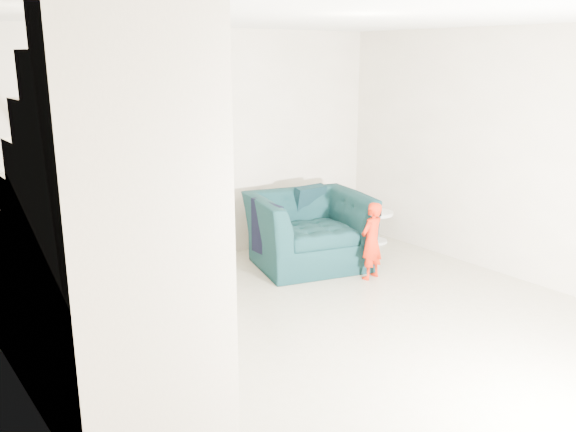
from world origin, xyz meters
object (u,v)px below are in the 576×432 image
(armchair, at_px, (309,230))
(side_table, at_px, (377,222))
(toddler, at_px, (372,241))
(staircase, at_px, (98,268))

(armchair, relative_size, side_table, 3.08)
(armchair, height_order, side_table, armchair)
(toddler, bearing_deg, armchair, -83.26)
(toddler, relative_size, side_table, 2.06)
(armchair, bearing_deg, staircase, -141.25)
(toddler, xyz_separation_m, side_table, (1.00, 0.93, -0.15))
(toddler, distance_m, staircase, 3.27)
(side_table, bearing_deg, armchair, -173.04)
(staircase, bearing_deg, armchair, 23.82)
(staircase, bearing_deg, side_table, 19.05)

